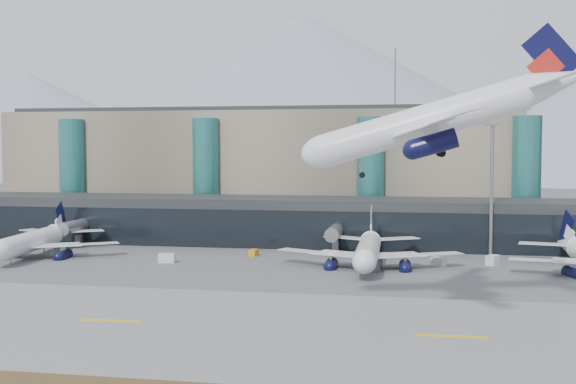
{
  "coord_description": "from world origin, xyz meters",
  "views": [
    {
      "loc": [
        16.34,
        -95.13,
        20.68
      ],
      "look_at": [
        -6.9,
        32.0,
        12.86
      ],
      "focal_mm": 45.0,
      "sensor_mm": 36.0,
      "label": 1
    }
  ],
  "objects_px": {
    "jet_parked_mid": "(369,242)",
    "veh_c": "(369,265)",
    "lightmast_mid": "(492,181)",
    "veh_g": "(439,262)",
    "veh_b": "(254,253)",
    "veh_d": "(493,260)",
    "jet_parked_left": "(37,234)",
    "veh_a": "(167,258)",
    "hero_jet": "(450,108)"
  },
  "relations": [
    {
      "from": "jet_parked_left",
      "to": "veh_b",
      "type": "xyz_separation_m",
      "value": [
        41.28,
        6.8,
        -3.49
      ]
    },
    {
      "from": "jet_parked_left",
      "to": "veh_c",
      "type": "distance_m",
      "value": 64.68
    },
    {
      "from": "jet_parked_left",
      "to": "veh_g",
      "type": "bearing_deg",
      "value": -95.26
    },
    {
      "from": "lightmast_mid",
      "to": "jet_parked_left",
      "type": "distance_m",
      "value": 88.25
    },
    {
      "from": "jet_parked_mid",
      "to": "veh_d",
      "type": "distance_m",
      "value": 22.44
    },
    {
      "from": "lightmast_mid",
      "to": "veh_b",
      "type": "distance_m",
      "value": 47.85
    },
    {
      "from": "veh_g",
      "to": "veh_b",
      "type": "bearing_deg",
      "value": -147.64
    },
    {
      "from": "lightmast_mid",
      "to": "veh_a",
      "type": "relative_size",
      "value": 8.81
    },
    {
      "from": "veh_c",
      "to": "jet_parked_mid",
      "type": "bearing_deg",
      "value": 118.0
    },
    {
      "from": "veh_c",
      "to": "veh_d",
      "type": "xyz_separation_m",
      "value": [
        21.25,
        10.59,
        -0.12
      ]
    },
    {
      "from": "jet_parked_mid",
      "to": "veh_c",
      "type": "relative_size",
      "value": 9.75
    },
    {
      "from": "veh_d",
      "to": "jet_parked_left",
      "type": "bearing_deg",
      "value": 119.47
    },
    {
      "from": "veh_b",
      "to": "hero_jet",
      "type": "bearing_deg",
      "value": -136.75
    },
    {
      "from": "jet_parked_left",
      "to": "veh_b",
      "type": "distance_m",
      "value": 41.99
    },
    {
      "from": "hero_jet",
      "to": "jet_parked_mid",
      "type": "bearing_deg",
      "value": 104.56
    },
    {
      "from": "jet_parked_mid",
      "to": "veh_d",
      "type": "height_order",
      "value": "jet_parked_mid"
    },
    {
      "from": "veh_g",
      "to": "veh_d",
      "type": "bearing_deg",
      "value": 58.15
    },
    {
      "from": "lightmast_mid",
      "to": "jet_parked_left",
      "type": "relative_size",
      "value": 0.76
    },
    {
      "from": "hero_jet",
      "to": "jet_parked_mid",
      "type": "distance_m",
      "value": 48.63
    },
    {
      "from": "veh_b",
      "to": "jet_parked_left",
      "type": "bearing_deg",
      "value": 107.75
    },
    {
      "from": "veh_a",
      "to": "jet_parked_mid",
      "type": "bearing_deg",
      "value": -2.17
    },
    {
      "from": "veh_c",
      "to": "veh_d",
      "type": "bearing_deg",
      "value": 50.57
    },
    {
      "from": "veh_c",
      "to": "veh_d",
      "type": "distance_m",
      "value": 23.74
    },
    {
      "from": "lightmast_mid",
      "to": "veh_d",
      "type": "distance_m",
      "value": 17.84
    },
    {
      "from": "veh_b",
      "to": "veh_c",
      "type": "xyz_separation_m",
      "value": [
        22.99,
        -13.31,
        0.34
      ]
    },
    {
      "from": "lightmast_mid",
      "to": "veh_c",
      "type": "bearing_deg",
      "value": -134.77
    },
    {
      "from": "veh_g",
      "to": "jet_parked_mid",
      "type": "bearing_deg",
      "value": -128.76
    },
    {
      "from": "lightmast_mid",
      "to": "jet_parked_mid",
      "type": "height_order",
      "value": "lightmast_mid"
    },
    {
      "from": "lightmast_mid",
      "to": "veh_b",
      "type": "relative_size",
      "value": 11.58
    },
    {
      "from": "jet_parked_mid",
      "to": "veh_a",
      "type": "bearing_deg",
      "value": 93.3
    },
    {
      "from": "lightmast_mid",
      "to": "veh_d",
      "type": "bearing_deg",
      "value": -93.57
    },
    {
      "from": "veh_a",
      "to": "veh_b",
      "type": "height_order",
      "value": "veh_a"
    },
    {
      "from": "veh_a",
      "to": "veh_b",
      "type": "distance_m",
      "value": 17.34
    },
    {
      "from": "jet_parked_mid",
      "to": "veh_c",
      "type": "xyz_separation_m",
      "value": [
        0.39,
        -5.65,
        -3.19
      ]
    },
    {
      "from": "hero_jet",
      "to": "veh_g",
      "type": "bearing_deg",
      "value": 88.44
    },
    {
      "from": "jet_parked_mid",
      "to": "veh_b",
      "type": "relative_size",
      "value": 15.46
    },
    {
      "from": "lightmast_mid",
      "to": "jet_parked_left",
      "type": "height_order",
      "value": "lightmast_mid"
    },
    {
      "from": "jet_parked_left",
      "to": "veh_a",
      "type": "relative_size",
      "value": 11.6
    },
    {
      "from": "veh_b",
      "to": "veh_d",
      "type": "relative_size",
      "value": 0.74
    },
    {
      "from": "hero_jet",
      "to": "veh_g",
      "type": "relative_size",
      "value": 13.62
    },
    {
      "from": "jet_parked_mid",
      "to": "veh_a",
      "type": "xyz_separation_m",
      "value": [
        -36.25,
        -3.04,
        -3.35
      ]
    },
    {
      "from": "veh_g",
      "to": "lightmast_mid",
      "type": "bearing_deg",
      "value": 96.18
    },
    {
      "from": "jet_parked_mid",
      "to": "veh_b",
      "type": "xyz_separation_m",
      "value": [
        -22.6,
        7.66,
        -3.53
      ]
    },
    {
      "from": "veh_b",
      "to": "veh_d",
      "type": "height_order",
      "value": "veh_d"
    },
    {
      "from": "jet_parked_mid",
      "to": "veh_g",
      "type": "xyz_separation_m",
      "value": [
        12.18,
        2.1,
        -3.42
      ]
    },
    {
      "from": "veh_b",
      "to": "veh_g",
      "type": "relative_size",
      "value": 0.87
    },
    {
      "from": "veh_a",
      "to": "veh_c",
      "type": "xyz_separation_m",
      "value": [
        36.63,
        -2.61,
        0.16
      ]
    },
    {
      "from": "hero_jet",
      "to": "veh_a",
      "type": "xyz_separation_m",
      "value": [
        -48.32,
        39.08,
        -24.44
      ]
    },
    {
      "from": "veh_d",
      "to": "veh_a",
      "type": "bearing_deg",
      "value": 124.59
    },
    {
      "from": "veh_a",
      "to": "veh_d",
      "type": "distance_m",
      "value": 58.43
    }
  ]
}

